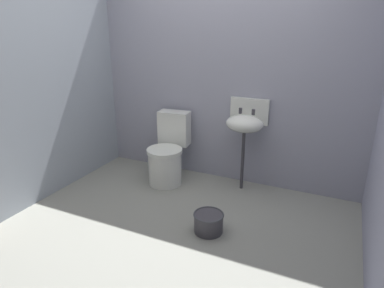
% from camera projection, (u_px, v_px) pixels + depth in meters
% --- Properties ---
extents(ground_plane, '(3.44, 2.71, 0.08)m').
position_uv_depth(ground_plane, '(179.00, 229.00, 3.08)').
color(ground_plane, gray).
extents(wall_back, '(3.44, 0.10, 2.23)m').
position_uv_depth(wall_back, '(227.00, 83.00, 3.72)').
color(wall_back, '#9798AB').
rests_on(wall_back, ground).
extents(wall_left, '(0.10, 2.51, 2.23)m').
position_uv_depth(wall_left, '(43.00, 89.00, 3.39)').
color(wall_left, '#949EAA').
rests_on(wall_left, ground).
extents(toilet_near_wall, '(0.44, 0.62, 0.78)m').
position_uv_depth(toilet_near_wall, '(168.00, 155.00, 3.86)').
color(toilet_near_wall, white).
rests_on(toilet_near_wall, ground).
extents(sink, '(0.42, 0.35, 0.99)m').
position_uv_depth(sink, '(245.00, 123.00, 3.54)').
color(sink, '#3C3A42').
rests_on(sink, ground).
extents(bucket, '(0.27, 0.27, 0.18)m').
position_uv_depth(bucket, '(209.00, 222.00, 2.95)').
color(bucket, '#3C3A42').
rests_on(bucket, ground).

